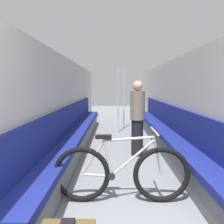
{
  "coord_description": "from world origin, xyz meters",
  "views": [
    {
      "loc": [
        -0.17,
        -0.9,
        1.46
      ],
      "look_at": [
        -0.2,
        3.17,
        0.97
      ],
      "focal_mm": 35.0,
      "sensor_mm": 36.0,
      "label": 1
    }
  ],
  "objects_px": {
    "passenger_standing": "(137,117)",
    "bench_seat_row_left": "(76,135)",
    "grab_pole_near": "(118,101)",
    "grab_pole_far": "(124,99)",
    "bicycle": "(121,173)",
    "bench_seat_row_right": "(166,135)"
  },
  "relations": [
    {
      "from": "passenger_standing",
      "to": "bench_seat_row_left",
      "type": "bearing_deg",
      "value": 122.18
    },
    {
      "from": "grab_pole_near",
      "to": "passenger_standing",
      "type": "relative_size",
      "value": 1.32
    },
    {
      "from": "bench_seat_row_left",
      "to": "grab_pole_far",
      "type": "bearing_deg",
      "value": 63.81
    },
    {
      "from": "bench_seat_row_left",
      "to": "grab_pole_far",
      "type": "distance_m",
      "value": 2.85
    },
    {
      "from": "passenger_standing",
      "to": "grab_pole_far",
      "type": "bearing_deg",
      "value": 53.69
    },
    {
      "from": "grab_pole_near",
      "to": "grab_pole_far",
      "type": "bearing_deg",
      "value": 72.97
    },
    {
      "from": "grab_pole_near",
      "to": "grab_pole_far",
      "type": "height_order",
      "value": "same"
    },
    {
      "from": "bicycle",
      "to": "passenger_standing",
      "type": "relative_size",
      "value": 1.09
    },
    {
      "from": "bicycle",
      "to": "passenger_standing",
      "type": "distance_m",
      "value": 1.98
    },
    {
      "from": "bicycle",
      "to": "grab_pole_far",
      "type": "height_order",
      "value": "grab_pole_far"
    },
    {
      "from": "bench_seat_row_left",
      "to": "grab_pole_near",
      "type": "relative_size",
      "value": 3.37
    },
    {
      "from": "bench_seat_row_right",
      "to": "bench_seat_row_left",
      "type": "bearing_deg",
      "value": 180.0
    },
    {
      "from": "bench_seat_row_left",
      "to": "grab_pole_near",
      "type": "distance_m",
      "value": 2.18
    },
    {
      "from": "bench_seat_row_left",
      "to": "bench_seat_row_right",
      "type": "xyz_separation_m",
      "value": [
        2.1,
        0.0,
        0.0
      ]
    },
    {
      "from": "bench_seat_row_right",
      "to": "passenger_standing",
      "type": "relative_size",
      "value": 4.45
    },
    {
      "from": "grab_pole_far",
      "to": "passenger_standing",
      "type": "xyz_separation_m",
      "value": [
        0.15,
        -2.95,
        -0.2
      ]
    },
    {
      "from": "bench_seat_row_right",
      "to": "grab_pole_far",
      "type": "xyz_separation_m",
      "value": [
        -0.87,
        2.49,
        0.68
      ]
    },
    {
      "from": "bench_seat_row_right",
      "to": "grab_pole_far",
      "type": "distance_m",
      "value": 2.72
    },
    {
      "from": "bench_seat_row_left",
      "to": "passenger_standing",
      "type": "distance_m",
      "value": 1.52
    },
    {
      "from": "bicycle",
      "to": "passenger_standing",
      "type": "bearing_deg",
      "value": 69.42
    },
    {
      "from": "bench_seat_row_right",
      "to": "bicycle",
      "type": "bearing_deg",
      "value": -115.51
    },
    {
      "from": "bench_seat_row_left",
      "to": "passenger_standing",
      "type": "xyz_separation_m",
      "value": [
        1.37,
        -0.46,
        0.48
      ]
    }
  ]
}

